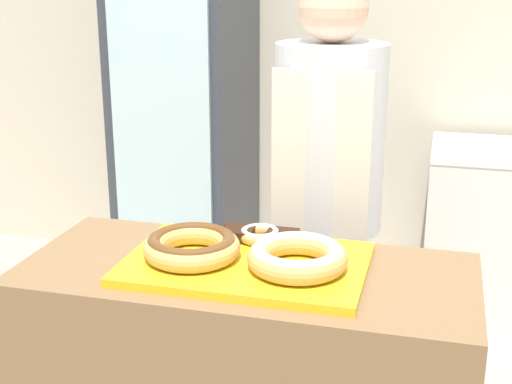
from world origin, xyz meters
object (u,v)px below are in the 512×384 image
brownie_back_left (238,233)px  brownie_back_right (282,237)px  donut_mini_center (260,234)px  serving_tray (246,264)px  donut_light_glaze (297,256)px  donut_chocolate_glaze (192,245)px  baker_person (327,204)px  beverage_fridge (186,115)px

brownie_back_left → brownie_back_right: (0.13, 0.00, 0.00)m
donut_mini_center → serving_tray: bearing=-90.0°
serving_tray → donut_light_glaze: bearing=-10.1°
donut_mini_center → donut_chocolate_glaze: bearing=-130.2°
donut_mini_center → brownie_back_right: donut_mini_center is taller
serving_tray → baker_person: size_ratio=0.37×
baker_person → donut_light_glaze: bearing=-87.7°
serving_tray → donut_chocolate_glaze: donut_chocolate_glaze is taller
donut_light_glaze → baker_person: (-0.02, 0.61, -0.06)m
serving_tray → donut_mini_center: size_ratio=5.17×
serving_tray → donut_mini_center: (0.00, 0.14, 0.03)m
donut_mini_center → beverage_fridge: beverage_fridge is taller
beverage_fridge → donut_light_glaze: bearing=-61.6°
donut_chocolate_glaze → brownie_back_left: bearing=64.8°
brownie_back_left → baker_person: 0.48m
baker_person → beverage_fridge: bearing=129.0°
brownie_back_right → beverage_fridge: bearing=118.7°
donut_mini_center → beverage_fridge: (-0.81, 1.59, -0.01)m
donut_chocolate_glaze → baker_person: baker_person is taller
beverage_fridge → brownie_back_right: bearing=-61.3°
brownie_back_left → brownie_back_right: same height
brownie_back_right → donut_light_glaze: bearing=-64.8°
brownie_back_right → donut_chocolate_glaze: bearing=-140.6°
donut_chocolate_glaze → serving_tray: bearing=10.1°
brownie_back_left → brownie_back_right: size_ratio=1.00×
donut_light_glaze → beverage_fridge: bearing=118.4°
donut_chocolate_glaze → brownie_back_right: (0.20, 0.17, -0.02)m
donut_chocolate_glaze → baker_person: size_ratio=0.15×
beverage_fridge → donut_chocolate_glaze: bearing=-69.3°
donut_light_glaze → brownie_back_left: donut_light_glaze is taller
brownie_back_right → donut_mini_center: bearing=180.0°
brownie_back_left → donut_mini_center: bearing=0.0°
donut_chocolate_glaze → brownie_back_left: donut_chocolate_glaze is taller
brownie_back_left → baker_person: bearing=68.0°
donut_mini_center → brownie_back_left: (-0.06, 0.00, -0.00)m
donut_mini_center → brownie_back_left: size_ratio=1.40×
baker_person → donut_mini_center: bearing=-104.7°
donut_mini_center → baker_person: 0.46m
donut_light_glaze → brownie_back_right: size_ratio=2.96×
donut_chocolate_glaze → donut_light_glaze: same height
donut_light_glaze → brownie_back_left: bearing=140.6°
beverage_fridge → donut_mini_center: bearing=-63.1°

